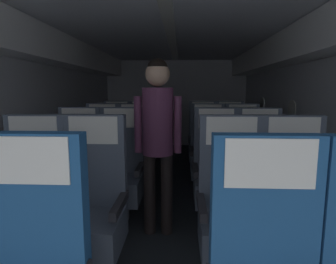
# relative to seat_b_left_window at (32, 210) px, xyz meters

# --- Properties ---
(ground) EXTENTS (3.64, 7.63, 0.02)m
(ground) POSITION_rel_seat_b_left_window_xyz_m (0.94, 1.38, -0.50)
(ground) COLOR #23282D
(fuselage_shell) EXTENTS (3.52, 7.28, 2.12)m
(fuselage_shell) POSITION_rel_seat_b_left_window_xyz_m (0.94, 1.64, 1.05)
(fuselage_shell) COLOR silver
(fuselage_shell) RESTS_ON ground
(seat_b_left_window) EXTENTS (0.48, 0.49, 1.17)m
(seat_b_left_window) POSITION_rel_seat_b_left_window_xyz_m (0.00, 0.00, 0.00)
(seat_b_left_window) COLOR #38383D
(seat_b_left_window) RESTS_ON ground
(seat_b_left_aisle) EXTENTS (0.48, 0.49, 1.17)m
(seat_b_left_aisle) POSITION_rel_seat_b_left_window_xyz_m (0.44, 0.01, 0.00)
(seat_b_left_aisle) COLOR #38383D
(seat_b_left_aisle) RESTS_ON ground
(seat_b_right_aisle) EXTENTS (0.48, 0.49, 1.17)m
(seat_b_right_aisle) POSITION_rel_seat_b_left_window_xyz_m (1.87, 0.02, 0.00)
(seat_b_right_aisle) COLOR #38383D
(seat_b_right_aisle) RESTS_ON ground
(seat_b_right_window) EXTENTS (0.48, 0.49, 1.17)m
(seat_b_right_window) POSITION_rel_seat_b_left_window_xyz_m (1.43, 0.02, 0.00)
(seat_b_right_window) COLOR #38383D
(seat_b_right_window) RESTS_ON ground
(seat_c_left_window) EXTENTS (0.48, 0.49, 1.17)m
(seat_c_left_window) POSITION_rel_seat_b_left_window_xyz_m (0.00, 0.90, 0.00)
(seat_c_left_window) COLOR #38383D
(seat_c_left_window) RESTS_ON ground
(seat_c_left_aisle) EXTENTS (0.48, 0.49, 1.17)m
(seat_c_left_aisle) POSITION_rel_seat_b_left_window_xyz_m (0.45, 0.91, 0.00)
(seat_c_left_aisle) COLOR #38383D
(seat_c_left_aisle) RESTS_ON ground
(seat_c_right_aisle) EXTENTS (0.48, 0.49, 1.17)m
(seat_c_right_aisle) POSITION_rel_seat_b_left_window_xyz_m (1.87, 0.89, 0.00)
(seat_c_right_aisle) COLOR #38383D
(seat_c_right_aisle) RESTS_ON ground
(seat_c_right_window) EXTENTS (0.48, 0.49, 1.17)m
(seat_c_right_window) POSITION_rel_seat_b_left_window_xyz_m (1.43, 0.90, 0.00)
(seat_c_right_window) COLOR #38383D
(seat_c_right_window) RESTS_ON ground
(seat_d_left_window) EXTENTS (0.48, 0.49, 1.17)m
(seat_d_left_window) POSITION_rel_seat_b_left_window_xyz_m (0.00, 1.78, 0.00)
(seat_d_left_window) COLOR #38383D
(seat_d_left_window) RESTS_ON ground
(seat_d_left_aisle) EXTENTS (0.48, 0.49, 1.17)m
(seat_d_left_aisle) POSITION_rel_seat_b_left_window_xyz_m (0.45, 1.77, 0.00)
(seat_d_left_aisle) COLOR #38383D
(seat_d_left_aisle) RESTS_ON ground
(seat_d_right_aisle) EXTENTS (0.48, 0.49, 1.17)m
(seat_d_right_aisle) POSITION_rel_seat_b_left_window_xyz_m (1.88, 1.78, 0.00)
(seat_d_right_aisle) COLOR #38383D
(seat_d_right_aisle) RESTS_ON ground
(seat_d_right_window) EXTENTS (0.48, 0.49, 1.17)m
(seat_d_right_window) POSITION_rel_seat_b_left_window_xyz_m (1.43, 1.78, 0.00)
(seat_d_right_window) COLOR #38383D
(seat_d_right_window) RESTS_ON ground
(seat_e_left_window) EXTENTS (0.48, 0.49, 1.17)m
(seat_e_left_window) POSITION_rel_seat_b_left_window_xyz_m (-0.00, 2.67, 0.00)
(seat_e_left_window) COLOR #38383D
(seat_e_left_window) RESTS_ON ground
(seat_e_left_aisle) EXTENTS (0.48, 0.49, 1.17)m
(seat_e_left_aisle) POSITION_rel_seat_b_left_window_xyz_m (0.44, 2.66, 0.00)
(seat_e_left_aisle) COLOR #38383D
(seat_e_left_aisle) RESTS_ON ground
(seat_e_right_aisle) EXTENTS (0.48, 0.49, 1.17)m
(seat_e_right_aisle) POSITION_rel_seat_b_left_window_xyz_m (1.87, 2.67, 0.00)
(seat_e_right_aisle) COLOR #38383D
(seat_e_right_aisle) RESTS_ON ground
(seat_e_right_window) EXTENTS (0.48, 0.49, 1.17)m
(seat_e_right_window) POSITION_rel_seat_b_left_window_xyz_m (1.42, 2.66, 0.00)
(seat_e_right_window) COLOR #38383D
(seat_e_right_window) RESTS_ON ground
(flight_attendant) EXTENTS (0.43, 0.28, 1.63)m
(flight_attendant) POSITION_rel_seat_b_left_window_xyz_m (0.86, 0.64, 0.51)
(flight_attendant) COLOR black
(flight_attendant) RESTS_ON ground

